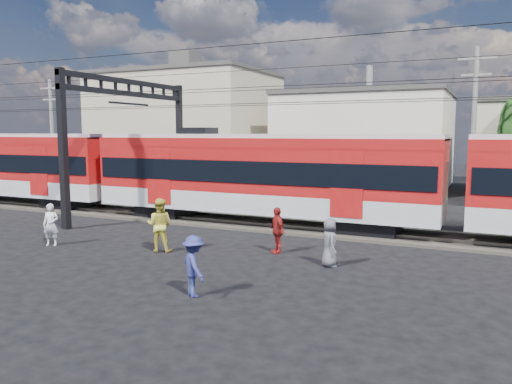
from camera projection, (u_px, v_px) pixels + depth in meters
ground at (228, 277)px, 14.71m from camera, size 120.00×120.00×0.00m
track_bed at (314, 228)px, 21.89m from camera, size 70.00×3.40×0.12m
rail_near at (309, 229)px, 21.21m from camera, size 70.00×0.12×0.12m
rail_far at (320, 223)px, 22.55m from camera, size 70.00×0.12×0.12m
commuter_train at (263, 173)px, 22.66m from camera, size 50.30×3.08×4.17m
catenary at (151, 114)px, 24.95m from camera, size 70.00×9.30×7.52m
building_west at (186, 128)px, 42.91m from camera, size 14.28×10.20×9.30m
building_midwest at (368, 140)px, 39.38m from camera, size 12.24×12.24×7.30m
utility_pole_mid at (474, 127)px, 25.12m from camera, size 1.80×0.24×8.50m
utility_pole_west at (52, 132)px, 36.08m from camera, size 1.80×0.24×8.00m
pedestrian_a at (51, 225)px, 18.74m from camera, size 0.69×0.59×1.59m
pedestrian_b at (160, 225)px, 17.79m from camera, size 1.09×0.95×1.92m
pedestrian_c at (194, 266)px, 12.91m from camera, size 1.19×1.10×1.61m
pedestrian_d at (277, 230)px, 17.57m from camera, size 0.98×0.94×1.64m
pedestrian_e at (330, 243)px, 15.79m from camera, size 0.82×0.90×1.55m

